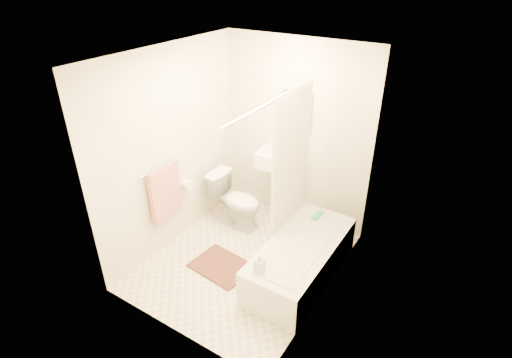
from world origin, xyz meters
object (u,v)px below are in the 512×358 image
Objects in this scene: toilet at (236,201)px; bath_mat at (222,266)px; sink at (280,182)px; soap_bottle at (260,263)px; bathtub at (301,259)px.

bath_mat is (0.35, -0.81, -0.35)m from toilet.
soap_bottle is (0.61, -1.50, -0.01)m from sink.
toilet is 0.95m from bath_mat.
sink is at bearing 130.92° from bathtub.
toilet is 0.47× the size of bathtub.
bathtub is (0.77, -0.89, -0.33)m from sink.
sink reaches higher than soap_bottle.
bath_mat is at bearing 160.52° from soap_bottle.
soap_bottle reaches higher than bathtub.
bathtub is at bearing -54.37° from sink.
sink is 1.62m from soap_bottle.
soap_bottle is at bearing -104.96° from bathtub.
bathtub is 0.94m from bath_mat.
toilet is 0.66× the size of sink.
toilet is 1.27m from bathtub.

